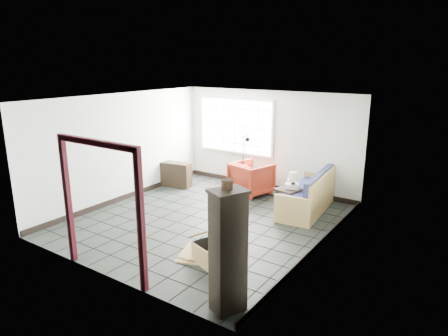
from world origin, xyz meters
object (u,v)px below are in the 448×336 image
Objects in this scene: armchair at (252,177)px; side_table at (289,193)px; futon_sofa at (310,197)px; tall_shelf at (228,251)px.

armchair reaches higher than side_table.
futon_sofa is at bearing -173.79° from armchair.
futon_sofa is at bearing 122.38° from tall_shelf.
futon_sofa reaches higher than side_table.
futon_sofa is at bearing 41.27° from side_table.
futon_sofa is 0.50m from side_table.
armchair is 5.02m from tall_shelf.
futon_sofa is 1.23× the size of tall_shelf.
side_table is (1.33, -0.61, -0.01)m from armchair.
futon_sofa is 3.54× the size of side_table.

